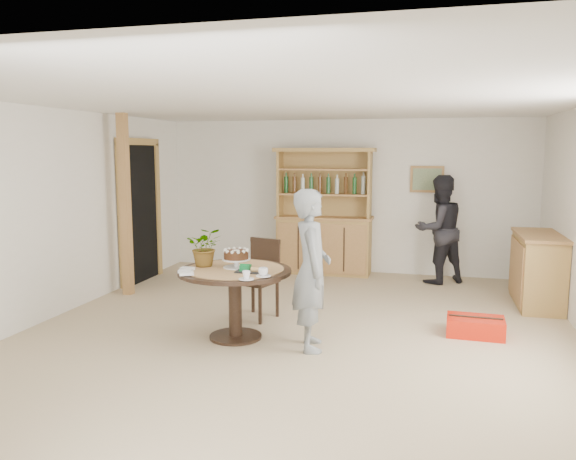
{
  "coord_description": "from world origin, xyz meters",
  "views": [
    {
      "loc": [
        1.37,
        -5.68,
        1.99
      ],
      "look_at": [
        -0.28,
        0.78,
        1.05
      ],
      "focal_mm": 35.0,
      "sensor_mm": 36.0,
      "label": 1
    }
  ],
  "objects_px": {
    "hutch": "(324,232)",
    "dining_chair": "(260,273)",
    "adult_person": "(439,229)",
    "sideboard": "(538,270)",
    "dining_table": "(235,283)",
    "red_suitcase": "(475,326)",
    "teen_boy": "(311,270)"
  },
  "relations": [
    {
      "from": "hutch",
      "to": "dining_chair",
      "type": "distance_m",
      "value": 2.63
    },
    {
      "from": "hutch",
      "to": "adult_person",
      "type": "bearing_deg",
      "value": -7.6
    },
    {
      "from": "sideboard",
      "to": "dining_table",
      "type": "bearing_deg",
      "value": -146.81
    },
    {
      "from": "hutch",
      "to": "red_suitcase",
      "type": "relative_size",
      "value": 3.3
    },
    {
      "from": "hutch",
      "to": "dining_table",
      "type": "xyz_separation_m",
      "value": [
        -0.32,
        -3.44,
        -0.08
      ]
    },
    {
      "from": "hutch",
      "to": "dining_table",
      "type": "bearing_deg",
      "value": -95.24
    },
    {
      "from": "sideboard",
      "to": "adult_person",
      "type": "height_order",
      "value": "adult_person"
    },
    {
      "from": "hutch",
      "to": "dining_chair",
      "type": "height_order",
      "value": "hutch"
    },
    {
      "from": "dining_table",
      "to": "red_suitcase",
      "type": "distance_m",
      "value": 2.65
    },
    {
      "from": "hutch",
      "to": "red_suitcase",
      "type": "xyz_separation_m",
      "value": [
        2.19,
        -2.72,
        -0.59
      ]
    },
    {
      "from": "dining_table",
      "to": "dining_chair",
      "type": "bearing_deg",
      "value": 88.3
    },
    {
      "from": "dining_table",
      "to": "adult_person",
      "type": "distance_m",
      "value": 3.84
    },
    {
      "from": "hutch",
      "to": "sideboard",
      "type": "distance_m",
      "value": 3.29
    },
    {
      "from": "dining_chair",
      "to": "teen_boy",
      "type": "height_order",
      "value": "teen_boy"
    },
    {
      "from": "hutch",
      "to": "sideboard",
      "type": "relative_size",
      "value": 1.62
    },
    {
      "from": "hutch",
      "to": "teen_boy",
      "type": "distance_m",
      "value": 3.58
    },
    {
      "from": "dining_chair",
      "to": "dining_table",
      "type": "bearing_deg",
      "value": -73.76
    },
    {
      "from": "dining_table",
      "to": "teen_boy",
      "type": "relative_size",
      "value": 0.74
    },
    {
      "from": "teen_boy",
      "to": "adult_person",
      "type": "height_order",
      "value": "adult_person"
    },
    {
      "from": "teen_boy",
      "to": "sideboard",
      "type": "bearing_deg",
      "value": -63.52
    },
    {
      "from": "dining_table",
      "to": "dining_chair",
      "type": "height_order",
      "value": "dining_chair"
    },
    {
      "from": "dining_chair",
      "to": "adult_person",
      "type": "distance_m",
      "value": 3.18
    },
    {
      "from": "dining_table",
      "to": "red_suitcase",
      "type": "xyz_separation_m",
      "value": [
        2.5,
        0.72,
        -0.5
      ]
    },
    {
      "from": "dining_chair",
      "to": "adult_person",
      "type": "height_order",
      "value": "adult_person"
    },
    {
      "from": "dining_chair",
      "to": "red_suitcase",
      "type": "relative_size",
      "value": 1.53
    },
    {
      "from": "sideboard",
      "to": "dining_table",
      "type": "relative_size",
      "value": 1.05
    },
    {
      "from": "sideboard",
      "to": "dining_table",
      "type": "xyz_separation_m",
      "value": [
        -3.36,
        -2.19,
        0.13
      ]
    },
    {
      "from": "hutch",
      "to": "teen_boy",
      "type": "relative_size",
      "value": 1.26
    },
    {
      "from": "hutch",
      "to": "sideboard",
      "type": "height_order",
      "value": "hutch"
    },
    {
      "from": "sideboard",
      "to": "dining_table",
      "type": "distance_m",
      "value": 4.01
    },
    {
      "from": "adult_person",
      "to": "sideboard",
      "type": "bearing_deg",
      "value": 106.68
    },
    {
      "from": "hutch",
      "to": "dining_chair",
      "type": "bearing_deg",
      "value": -96.35
    }
  ]
}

